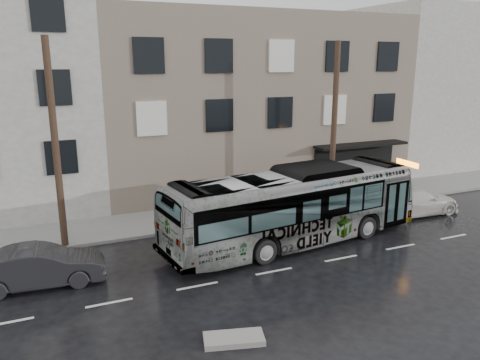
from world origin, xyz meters
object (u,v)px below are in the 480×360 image
object	(u,v)px
utility_pole_front	(334,128)
bus	(294,207)
sign_post	(347,185)
utility_pole_rear	(55,146)
dark_sedan	(40,267)
white_sedan	(414,201)

from	to	relation	value
utility_pole_front	bus	size ratio (longest dim) A/B	0.72
sign_post	bus	xyz separation A→B (m)	(-5.40, -3.42, 0.39)
utility_pole_rear	bus	xyz separation A→B (m)	(9.70, -3.42, -2.91)
utility_pole_rear	sign_post	world-z (taller)	utility_pole_rear
utility_pole_front	dark_sedan	xyz separation A→B (m)	(-15.02, -3.47, -3.89)
utility_pole_front	white_sedan	world-z (taller)	utility_pole_front
bus	utility_pole_front	bearing A→B (deg)	-58.59
white_sedan	sign_post	bearing A→B (deg)	50.02
utility_pole_front	bus	world-z (taller)	utility_pole_front
sign_post	dark_sedan	world-z (taller)	sign_post
utility_pole_front	white_sedan	xyz separation A→B (m)	(3.81, -2.38, -3.91)
utility_pole_front	utility_pole_rear	distance (m)	14.00
utility_pole_rear	bus	size ratio (longest dim) A/B	0.72
white_sedan	dark_sedan	size ratio (longest dim) A/B	1.11
utility_pole_front	utility_pole_rear	xyz separation A→B (m)	(-14.00, 0.00, 0.00)
sign_post	bus	size ratio (longest dim) A/B	0.19
bus	sign_post	bearing A→B (deg)	-64.75
utility_pole_front	sign_post	distance (m)	3.48
white_sedan	dark_sedan	world-z (taller)	dark_sedan
bus	white_sedan	bearing A→B (deg)	-89.83
white_sedan	dark_sedan	bearing A→B (deg)	94.65
white_sedan	dark_sedan	distance (m)	18.86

